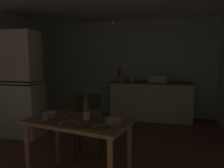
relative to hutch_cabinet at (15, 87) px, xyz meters
name	(u,v)px	position (x,y,z in m)	size (l,w,h in m)	color
ground_plane	(104,141)	(1.68, 0.10, -0.91)	(5.39, 5.39, 0.00)	brown
wall_back	(126,68)	(1.68, 2.11, 0.30)	(4.49, 0.10, 2.42)	beige
hutch_cabinet	(15,87)	(0.00, 0.00, 0.00)	(0.99, 0.47, 1.93)	beige
counter_cabinet	(151,101)	(2.37, 1.74, -0.45)	(1.90, 0.64, 0.90)	beige
sink_basin	(158,79)	(2.52, 1.74, 0.08)	(0.44, 0.34, 0.15)	white
hand_pump	(119,74)	(1.59, 1.78, 0.17)	(0.05, 0.27, 0.39)	#B21E19
mixing_bowl_counter	(121,80)	(1.64, 1.69, 0.04)	(0.22, 0.22, 0.08)	beige
stoneware_crock	(132,78)	(1.92, 1.72, 0.07)	(0.12, 0.12, 0.15)	beige
dining_table	(78,129)	(1.75, -1.16, -0.28)	(1.26, 0.85, 0.73)	olive
chair_far_side	(89,125)	(1.67, -0.61, -0.40)	(0.49, 0.49, 0.96)	#35271D
serving_bowl_wide	(113,121)	(2.17, -1.17, -0.16)	(0.18, 0.18, 0.04)	tan
soup_bowl_small	(49,115)	(1.36, -1.12, -0.15)	(0.14, 0.14, 0.05)	#9EB2C6
teacup_mint	(87,117)	(1.84, -1.13, -0.14)	(0.08, 0.08, 0.07)	beige
teacup_cream	(45,117)	(1.40, -1.26, -0.14)	(0.07, 0.07, 0.06)	tan
glass_bottle	(86,108)	(1.80, -1.01, -0.07)	(0.06, 0.06, 0.26)	olive
table_knife	(74,121)	(1.72, -1.21, -0.17)	(0.20, 0.02, 0.01)	silver
teaspoon_near_bowl	(99,125)	(2.05, -1.30, -0.17)	(0.15, 0.02, 0.01)	beige
teaspoon_by_cup	(60,124)	(1.63, -1.35, -0.17)	(0.15, 0.02, 0.01)	beige
pendant_bulb	(113,22)	(1.79, 0.33, 1.16)	(0.08, 0.08, 0.08)	#F9EFCC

